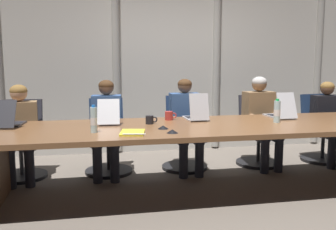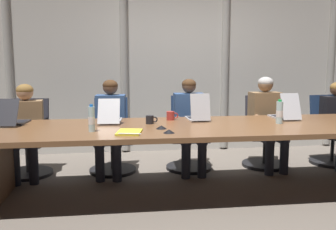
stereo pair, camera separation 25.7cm
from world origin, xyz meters
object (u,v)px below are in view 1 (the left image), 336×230
(person_left_end, at_px, (20,126))
(person_right_end, at_px, (329,117))
(office_chair_right_end, at_px, (321,136))
(person_left_mid, at_px, (107,122))
(laptop_center, at_px, (196,115))
(office_chair_left_mid, at_px, (108,145))
(water_bottle_primary, at_px, (277,112))
(office_chair_right_mid, at_px, (257,138))
(conference_mic_right_side, at_px, (163,127))
(person_right_mid, at_px, (261,116))
(laptop_right_mid, at_px, (280,113))
(office_chair_center, at_px, (184,141))
(laptop_left_end, at_px, (9,121))
(laptop_left_mid, at_px, (109,118))
(coffee_mug_far, at_px, (150,120))
(spiral_notepad, at_px, (132,133))
(conference_mic_left_side, at_px, (172,131))
(person_center, at_px, (186,120))
(water_bottle_secondary, at_px, (94,120))
(office_chair_left_end, at_px, (22,148))
(coffee_mug_near, at_px, (169,116))

(person_left_end, distance_m, person_right_end, 4.05)
(office_chair_right_end, relative_size, person_left_mid, 0.79)
(laptop_center, bearing_deg, office_chair_left_mid, 56.59)
(water_bottle_primary, bearing_deg, laptop_center, 157.13)
(office_chair_right_mid, xyz_separation_m, conference_mic_right_side, (-1.54, -1.13, 0.41))
(person_right_mid, distance_m, person_right_end, 1.00)
(laptop_right_mid, height_order, office_chair_center, laptop_right_mid)
(laptop_left_end, xyz_separation_m, person_right_end, (4.07, 0.49, -0.15))
(laptop_left_mid, distance_m, coffee_mug_far, 0.46)
(person_right_end, bearing_deg, conference_mic_right_side, -64.69)
(spiral_notepad, bearing_deg, person_left_end, 147.32)
(laptop_left_mid, bearing_deg, conference_mic_left_side, -137.85)
(laptop_right_mid, relative_size, person_left_end, 0.40)
(person_center, xyz_separation_m, spiral_notepad, (-0.81, -1.15, 0.08))
(person_right_end, xyz_separation_m, spiral_notepad, (-2.84, -1.15, 0.11))
(laptop_right_mid, xyz_separation_m, person_left_end, (-3.05, 0.50, -0.15))
(laptop_center, distance_m, water_bottle_secondary, 1.29)
(laptop_left_mid, height_order, person_center, person_center)
(office_chair_left_end, bearing_deg, water_bottle_primary, 78.15)
(office_chair_right_end, height_order, person_right_end, person_right_end)
(person_right_end, bearing_deg, office_chair_right_mid, -95.24)
(person_left_mid, relative_size, person_center, 1.00)
(water_bottle_secondary, bearing_deg, office_chair_left_end, 126.04)
(office_chair_left_end, height_order, person_right_mid, person_right_mid)
(office_chair_center, xyz_separation_m, coffee_mug_far, (-0.58, -0.81, 0.43))
(spiral_notepad, bearing_deg, office_chair_right_end, 35.77)
(person_center, relative_size, conference_mic_right_side, 10.81)
(laptop_left_mid, relative_size, conference_mic_left_side, 4.29)
(laptop_center, bearing_deg, water_bottle_secondary, 115.30)
(laptop_center, xyz_separation_m, office_chair_center, (0.01, 0.63, -0.45))
(laptop_left_mid, height_order, water_bottle_primary, laptop_left_mid)
(person_right_mid, height_order, water_bottle_secondary, person_right_mid)
(office_chair_right_mid, bearing_deg, coffee_mug_far, -59.55)
(person_left_mid, distance_m, spiral_notepad, 1.17)
(office_chair_left_end, height_order, office_chair_right_end, office_chair_left_end)
(laptop_right_mid, xyz_separation_m, person_left_mid, (-2.04, 0.50, -0.13))
(conference_mic_right_side, bearing_deg, person_right_mid, 32.97)
(office_chair_center, height_order, person_right_end, person_right_end)
(office_chair_right_end, bearing_deg, conference_mic_left_side, -68.84)
(coffee_mug_near, bearing_deg, conference_mic_right_side, -107.45)
(laptop_left_end, xyz_separation_m, coffee_mug_far, (1.47, -0.15, -0.01))
(water_bottle_secondary, bearing_deg, person_right_mid, 25.51)
(person_right_end, bearing_deg, conference_mic_left_side, -59.80)
(laptop_left_mid, height_order, office_chair_center, laptop_left_mid)
(office_chair_right_mid, bearing_deg, coffee_mug_near, -62.98)
(laptop_center, height_order, water_bottle_secondary, laptop_center)
(laptop_right_mid, distance_m, conference_mic_left_side, 1.63)
(water_bottle_secondary, bearing_deg, person_right_end, 17.96)
(office_chair_right_mid, height_order, spiral_notepad, office_chair_right_mid)
(office_chair_left_mid, height_order, coffee_mug_far, office_chair_left_mid)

